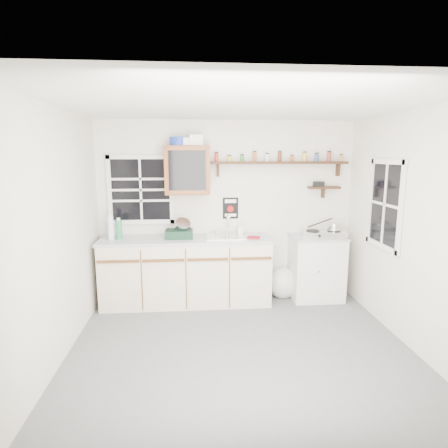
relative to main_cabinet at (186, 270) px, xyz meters
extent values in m
cube|color=#565659|center=(0.58, -1.30, -0.47)|extent=(3.60, 3.20, 0.02)
cube|color=silver|center=(0.58, -1.30, 2.05)|extent=(3.60, 3.20, 0.02)
cube|color=beige|center=(-1.23, -1.30, 0.79)|extent=(0.02, 3.20, 2.50)
cube|color=beige|center=(2.40, -1.30, 0.79)|extent=(0.02, 3.20, 2.50)
cube|color=beige|center=(0.58, 0.31, 0.79)|extent=(3.60, 0.02, 2.50)
cube|color=beige|center=(0.58, -2.91, 0.79)|extent=(3.60, 0.02, 2.50)
cube|color=beige|center=(0.00, 0.00, -0.02)|extent=(2.27, 0.60, 0.88)
cube|color=gray|center=(0.00, 0.00, 0.44)|extent=(2.31, 0.62, 0.04)
cube|color=brown|center=(-0.85, -0.31, 0.24)|extent=(0.53, 0.02, 0.03)
cube|color=brown|center=(-0.28, -0.31, 0.24)|extent=(0.53, 0.02, 0.03)
cube|color=brown|center=(0.28, -0.31, 0.24)|extent=(0.53, 0.02, 0.03)
cube|color=brown|center=(0.85, -0.31, 0.24)|extent=(0.53, 0.02, 0.03)
cube|color=silver|center=(1.83, 0.03, -0.02)|extent=(0.70, 0.55, 0.88)
cube|color=gray|center=(1.83, 0.03, 0.43)|extent=(0.73, 0.57, 0.03)
cube|color=silver|center=(0.53, 0.00, 0.46)|extent=(0.52, 0.44, 0.03)
cylinder|color=silver|center=(0.58, 0.16, 0.60)|extent=(0.02, 0.02, 0.28)
cylinder|color=silver|center=(0.58, 0.10, 0.73)|extent=(0.02, 0.14, 0.02)
cube|color=#613018|center=(0.03, 0.15, 1.36)|extent=(0.60, 0.30, 0.65)
cube|color=black|center=(0.03, -0.01, 1.36)|extent=(0.48, 0.02, 0.52)
cylinder|color=#173398|center=(-0.08, 0.15, 1.74)|extent=(0.24, 0.24, 0.11)
cube|color=silver|center=(0.16, 0.15, 1.76)|extent=(0.18, 0.15, 0.14)
cylinder|color=silver|center=(0.02, 0.10, 1.74)|extent=(0.12, 0.12, 0.10)
cube|color=black|center=(1.31, 0.21, 1.46)|extent=(1.91, 0.18, 0.04)
cube|color=black|center=(0.45, 0.25, 1.36)|extent=(0.03, 0.10, 0.18)
cube|color=black|center=(2.17, 0.25, 1.36)|extent=(0.03, 0.10, 0.18)
cylinder|color=red|center=(0.43, 0.21, 1.53)|extent=(0.05, 0.05, 0.11)
cylinder|color=black|center=(0.43, 0.21, 1.60)|extent=(0.05, 0.05, 0.02)
cylinder|color=gold|center=(0.61, 0.21, 1.51)|extent=(0.05, 0.05, 0.07)
cylinder|color=black|center=(0.61, 0.21, 1.56)|extent=(0.05, 0.05, 0.02)
cylinder|color=#267226|center=(0.78, 0.21, 1.52)|extent=(0.05, 0.05, 0.08)
cylinder|color=black|center=(0.78, 0.21, 1.57)|extent=(0.05, 0.05, 0.02)
cylinder|color=#99591E|center=(0.96, 0.21, 1.54)|extent=(0.05, 0.05, 0.13)
cylinder|color=black|center=(0.96, 0.21, 1.61)|extent=(0.05, 0.05, 0.02)
cylinder|color=silver|center=(1.13, 0.21, 1.53)|extent=(0.06, 0.06, 0.10)
cylinder|color=black|center=(1.13, 0.21, 1.58)|extent=(0.05, 0.05, 0.02)
cylinder|color=#4C2614|center=(1.31, 0.21, 1.54)|extent=(0.05, 0.05, 0.13)
cylinder|color=black|center=(1.31, 0.21, 1.61)|extent=(0.05, 0.05, 0.02)
cylinder|color=#B24C19|center=(1.48, 0.21, 1.51)|extent=(0.05, 0.05, 0.07)
cylinder|color=black|center=(1.48, 0.21, 1.56)|extent=(0.04, 0.04, 0.02)
cylinder|color=gold|center=(1.66, 0.21, 1.54)|extent=(0.06, 0.06, 0.12)
cylinder|color=black|center=(1.66, 0.21, 1.60)|extent=(0.05, 0.05, 0.02)
cylinder|color=#334C8C|center=(1.83, 0.21, 1.53)|extent=(0.06, 0.06, 0.10)
cylinder|color=black|center=(1.83, 0.21, 1.59)|extent=(0.05, 0.05, 0.02)
cylinder|color=maroon|center=(2.01, 0.21, 1.54)|extent=(0.06, 0.06, 0.13)
cylinder|color=black|center=(2.01, 0.21, 1.61)|extent=(0.05, 0.05, 0.02)
cylinder|color=#BF8C3F|center=(2.19, 0.21, 1.52)|extent=(0.05, 0.05, 0.08)
cylinder|color=black|center=(2.19, 0.21, 1.57)|extent=(0.04, 0.04, 0.02)
cube|color=black|center=(1.96, 0.22, 1.11)|extent=(0.45, 0.15, 0.03)
cube|color=black|center=(1.96, 0.26, 1.03)|extent=(0.03, 0.08, 0.14)
cube|color=black|center=(1.88, 0.22, 1.16)|extent=(0.14, 0.10, 0.07)
cube|color=black|center=(0.63, 0.29, 0.82)|extent=(0.22, 0.01, 0.30)
cube|color=white|center=(0.63, 0.28, 0.92)|extent=(0.16, 0.00, 0.05)
cylinder|color=#A50C0C|center=(0.63, 0.28, 0.81)|extent=(0.09, 0.01, 0.09)
cube|color=white|center=(0.63, 0.28, 0.72)|extent=(0.16, 0.00, 0.04)
cube|color=black|center=(-0.62, 0.29, 1.09)|extent=(0.85, 0.02, 0.90)
cube|color=silver|center=(-0.62, 0.29, 1.09)|extent=(0.93, 0.03, 0.98)
cube|color=black|center=(2.37, -0.75, 0.99)|extent=(0.02, 0.70, 1.00)
cube|color=silver|center=(2.37, -0.75, 0.99)|extent=(0.03, 0.78, 1.08)
cylinder|color=silver|center=(-0.98, -0.02, 0.62)|extent=(0.08, 0.08, 0.32)
cylinder|color=silver|center=(-0.98, -0.02, 0.79)|extent=(0.04, 0.04, 0.03)
cylinder|color=#2A7E4F|center=(-0.89, 0.02, 0.59)|extent=(0.09, 0.09, 0.25)
cylinder|color=silver|center=(-0.89, 0.02, 0.73)|extent=(0.05, 0.05, 0.03)
cube|color=black|center=(-0.09, 0.02, 0.51)|extent=(0.37, 0.28, 0.11)
cylinder|color=silver|center=(-0.04, 0.02, 0.62)|extent=(0.27, 0.29, 0.22)
imported|color=white|center=(0.76, 0.18, 0.54)|extent=(0.08, 0.09, 0.17)
cube|color=maroon|center=(0.91, -0.09, 0.47)|extent=(0.19, 0.18, 0.02)
cube|color=silver|center=(1.91, 0.01, 0.49)|extent=(0.64, 0.40, 0.07)
cylinder|color=black|center=(1.76, 0.01, 0.53)|extent=(0.18, 0.18, 0.01)
cylinder|color=black|center=(2.06, 0.01, 0.53)|extent=(0.18, 0.18, 0.01)
cylinder|color=silver|center=(2.06, 0.01, 0.58)|extent=(0.18, 0.18, 0.11)
cylinder|color=black|center=(1.88, 0.09, 0.62)|extent=(0.29, 0.21, 0.17)
ellipsoid|color=silver|center=(1.38, 0.10, -0.26)|extent=(0.43, 0.39, 0.45)
cone|color=silver|center=(1.40, 0.10, -0.05)|extent=(0.12, 0.12, 0.12)
camera|label=1|loc=(0.11, -4.96, 1.57)|focal=30.00mm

